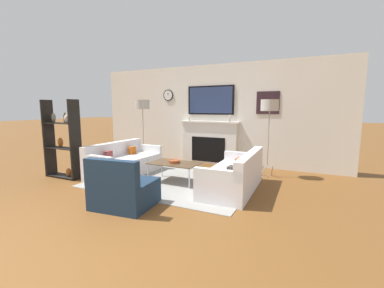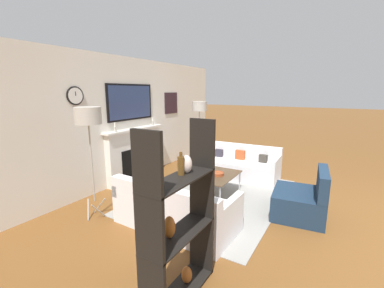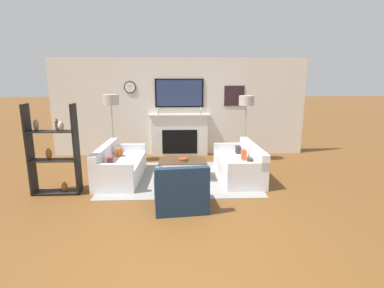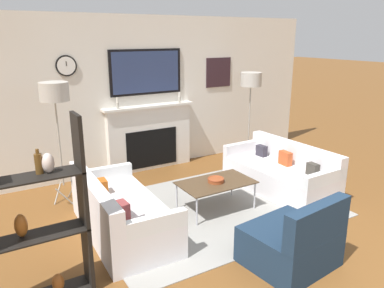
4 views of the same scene
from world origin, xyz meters
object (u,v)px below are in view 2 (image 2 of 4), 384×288
coffee_table (218,177)px  floor_lamp_left (88,117)px  floor_lamp_right (199,107)px  couch_left (174,210)px  couch_right (239,166)px  shelf_unit (179,219)px  decorative_bowl (218,174)px  armchair (302,201)px

coffee_table → floor_lamp_left: bearing=143.0°
coffee_table → floor_lamp_right: 2.43m
coffee_table → couch_left: bearing=177.8°
couch_right → floor_lamp_left: size_ratio=1.04×
couch_left → floor_lamp_right: 3.54m
floor_lamp_right → shelf_unit: size_ratio=1.01×
couch_right → shelf_unit: 3.82m
couch_right → coffee_table: couch_right is taller
coffee_table → shelf_unit: 2.57m
decorative_bowl → armchair: bearing=-92.1°
couch_right → floor_lamp_right: bearing=73.4°
couch_left → floor_lamp_left: bearing=106.6°
shelf_unit → couch_right: bearing=12.0°
floor_lamp_left → shelf_unit: 2.30m
floor_lamp_left → coffee_table: bearing=-37.0°
armchair → coffee_table: size_ratio=0.92×
couch_left → floor_lamp_right: (3.03, 1.28, 1.30)m
couch_left → armchair: 2.05m
floor_lamp_left → couch_right: bearing=-22.8°
decorative_bowl → couch_right: bearing=2.3°
floor_lamp_left → shelf_unit: (-0.66, -2.06, -0.79)m
floor_lamp_left → shelf_unit: floor_lamp_left is taller
couch_left → floor_lamp_right: size_ratio=1.05×
coffee_table → floor_lamp_left: 2.52m
couch_left → decorative_bowl: (1.38, -0.05, 0.18)m
armchair → floor_lamp_left: floor_lamp_left is taller
coffee_table → decorative_bowl: bearing=129.9°
couch_right → floor_lamp_left: floor_lamp_left is taller
couch_left → couch_right: (2.65, 0.00, 0.00)m
couch_left → armchair: armchair is taller
couch_right → floor_lamp_right: size_ratio=1.06×
couch_right → coffee_table: bearing=-177.5°
shelf_unit → couch_left: bearing=36.9°
coffee_table → shelf_unit: shelf_unit is taller
coffee_table → floor_lamp_left: floor_lamp_left is taller
couch_right → shelf_unit: bearing=-168.0°
floor_lamp_left → floor_lamp_right: size_ratio=1.02×
armchair → coffee_table: (0.06, 1.51, 0.12)m
floor_lamp_left → shelf_unit: size_ratio=1.03×
couch_right → decorative_bowl: 1.28m
couch_right → decorative_bowl: size_ratio=7.92×
coffee_table → shelf_unit: size_ratio=0.60×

